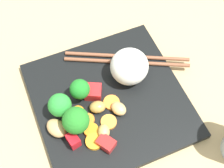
# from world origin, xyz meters

# --- Properties ---
(ground_plane) EXTENTS (1.10, 1.10, 0.02)m
(ground_plane) POSITION_xyz_m (0.00, 0.00, -0.01)
(ground_plane) COLOR tan
(square_plate) EXTENTS (0.28, 0.28, 0.01)m
(square_plate) POSITION_xyz_m (0.00, 0.00, 0.01)
(square_plate) COLOR black
(square_plate) RESTS_ON ground_plane
(rice_mound) EXTENTS (0.09, 0.09, 0.07)m
(rice_mound) POSITION_xyz_m (-0.05, -0.03, 0.05)
(rice_mound) COLOR white
(rice_mound) RESTS_ON square_plate
(broccoli_floret_0) EXTENTS (0.05, 0.05, 0.06)m
(broccoli_floret_0) POSITION_xyz_m (0.07, 0.04, 0.05)
(broccoli_floret_0) COLOR #68A048
(broccoli_floret_0) RESTS_ON square_plate
(broccoli_floret_1) EXTENTS (0.04, 0.04, 0.05)m
(broccoli_floret_1) POSITION_xyz_m (0.05, -0.02, 0.04)
(broccoli_floret_1) COLOR #70A150
(broccoli_floret_1) RESTS_ON square_plate
(broccoli_floret_2) EXTENTS (0.04, 0.04, 0.06)m
(broccoli_floret_2) POSITION_xyz_m (0.09, 0.00, 0.05)
(broccoli_floret_2) COLOR #6FA051
(broccoli_floret_2) RESTS_ON square_plate
(carrot_slice_0) EXTENTS (0.03, 0.03, 0.01)m
(carrot_slice_0) POSITION_xyz_m (0.05, 0.03, 0.02)
(carrot_slice_0) COLOR orange
(carrot_slice_0) RESTS_ON square_plate
(carrot_slice_1) EXTENTS (0.04, 0.04, 0.01)m
(carrot_slice_1) POSITION_xyz_m (0.00, 0.01, 0.02)
(carrot_slice_1) COLOR orange
(carrot_slice_1) RESTS_ON square_plate
(carrot_slice_2) EXTENTS (0.03, 0.03, 0.01)m
(carrot_slice_2) POSITION_xyz_m (0.06, 0.01, 0.02)
(carrot_slice_2) COLOR orange
(carrot_slice_2) RESTS_ON square_plate
(carrot_slice_3) EXTENTS (0.03, 0.03, 0.01)m
(carrot_slice_3) POSITION_xyz_m (0.05, 0.05, 0.02)
(carrot_slice_3) COLOR orange
(carrot_slice_3) RESTS_ON square_plate
(carrot_slice_4) EXTENTS (0.03, 0.03, 0.01)m
(carrot_slice_4) POSITION_xyz_m (0.02, 0.04, 0.02)
(carrot_slice_4) COLOR #FC9635
(carrot_slice_4) RESTS_ON square_plate
(carrot_slice_5) EXTENTS (0.04, 0.04, 0.01)m
(carrot_slice_5) POSITION_xyz_m (0.05, 0.07, 0.02)
(carrot_slice_5) COLOR orange
(carrot_slice_5) RESTS_ON square_plate
(pepper_chunk_0) EXTENTS (0.03, 0.04, 0.02)m
(pepper_chunk_0) POSITION_xyz_m (0.04, 0.08, 0.02)
(pepper_chunk_0) COLOR red
(pepper_chunk_0) RESTS_ON square_plate
(pepper_chunk_1) EXTENTS (0.04, 0.04, 0.02)m
(pepper_chunk_1) POSITION_xyz_m (0.02, -0.02, 0.02)
(pepper_chunk_1) COLOR red
(pepper_chunk_1) RESTS_ON square_plate
(pepper_chunk_2) EXTENTS (0.02, 0.03, 0.02)m
(pepper_chunk_2) POSITION_xyz_m (0.09, 0.06, 0.03)
(pepper_chunk_2) COLOR red
(pepper_chunk_2) RESTS_ON square_plate
(chicken_piece_0) EXTENTS (0.03, 0.03, 0.02)m
(chicken_piece_0) POSITION_xyz_m (0.03, 0.06, 0.02)
(chicken_piece_0) COLOR tan
(chicken_piece_0) RESTS_ON square_plate
(chicken_piece_1) EXTENTS (0.03, 0.03, 0.02)m
(chicken_piece_1) POSITION_xyz_m (0.03, 0.01, 0.02)
(chicken_piece_1) COLOR #AE8A44
(chicken_piece_1) RESTS_ON square_plate
(chicken_piece_2) EXTENTS (0.04, 0.05, 0.02)m
(chicken_piece_2) POSITION_xyz_m (0.11, 0.03, 0.02)
(chicken_piece_2) COLOR tan
(chicken_piece_2) RESTS_ON square_plate
(chicken_piece_3) EXTENTS (0.03, 0.04, 0.02)m
(chicken_piece_3) POSITION_xyz_m (-0.01, 0.03, 0.02)
(chicken_piece_3) COLOR tan
(chicken_piece_3) RESTS_ON square_plate
(chopstick_pair) EXTENTS (0.23, 0.12, 0.01)m
(chopstick_pair) POSITION_xyz_m (-0.06, -0.07, 0.02)
(chopstick_pair) COLOR brown
(chopstick_pair) RESTS_ON square_plate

